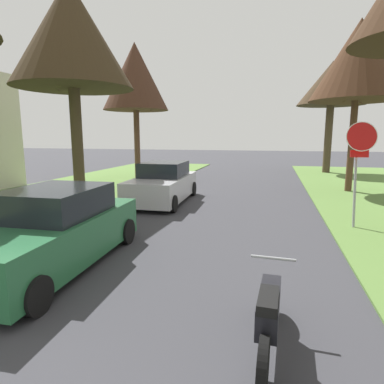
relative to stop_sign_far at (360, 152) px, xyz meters
name	(u,v)px	position (x,y,z in m)	size (l,w,h in m)	color
stop_sign_far	(360,152)	(0.00, 0.00, 0.00)	(0.82, 0.62, 2.93)	#9EA0A5
street_tree_right_mid_b	(359,60)	(1.17, 6.60, 3.69)	(4.04, 4.04, 7.58)	#523725
street_tree_right_far	(332,84)	(1.35, 14.76, 3.87)	(4.52, 4.52, 7.52)	#4B3C2A
street_tree_left_mid_b	(71,35)	(-9.93, 1.86, 4.18)	(4.60, 4.60, 8.32)	#483B26
street_tree_left_far	(135,77)	(-10.38, 8.82, 3.83)	(3.86, 3.86, 7.91)	brown
parked_sedan_green	(53,231)	(-6.49, -4.39, -1.44)	(2.08, 4.46, 1.57)	#28663D
parked_sedan_silver	(163,184)	(-6.48, 2.29, -1.44)	(2.08, 4.46, 1.57)	#BCBCC1
parked_motorcycle	(269,314)	(-2.26, -6.06, -1.68)	(0.60, 2.05, 0.97)	black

